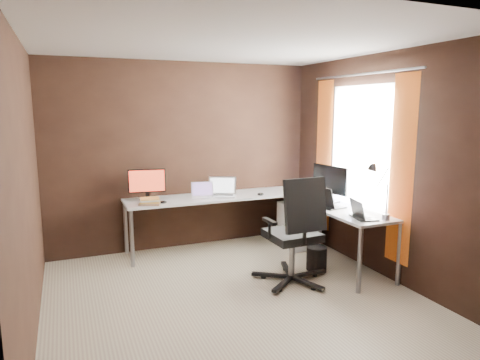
% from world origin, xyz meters
% --- Properties ---
extents(room, '(3.60, 3.60, 2.50)m').
position_xyz_m(room, '(0.34, 0.07, 1.28)').
color(room, '#BCB492').
rests_on(room, ground).
extents(desk, '(2.65, 2.25, 0.73)m').
position_xyz_m(desk, '(0.84, 1.04, 0.68)').
color(desk, silver).
rests_on(desk, ground).
extents(drawer_pedestal, '(0.42, 0.50, 0.60)m').
position_xyz_m(drawer_pedestal, '(1.43, 1.15, 0.30)').
color(drawer_pedestal, silver).
rests_on(drawer_pedestal, ground).
extents(monitor_left, '(0.46, 0.16, 0.41)m').
position_xyz_m(monitor_left, '(-0.55, 1.55, 0.96)').
color(monitor_left, black).
rests_on(monitor_left, desk).
extents(monitor_right, '(0.18, 0.56, 0.46)m').
position_xyz_m(monitor_right, '(1.55, 0.61, 0.99)').
color(monitor_right, black).
rests_on(monitor_right, desk).
extents(laptop_white, '(0.33, 0.27, 0.20)m').
position_xyz_m(laptop_white, '(0.16, 1.47, 0.77)').
color(laptop_white, silver).
rests_on(laptop_white, desk).
extents(laptop_silver, '(0.45, 0.40, 0.25)m').
position_xyz_m(laptop_silver, '(0.43, 1.48, 0.78)').
color(laptop_silver, silver).
rests_on(laptop_silver, desk).
extents(laptop_black_big, '(0.33, 0.42, 0.25)m').
position_xyz_m(laptop_black_big, '(1.35, 0.40, 0.78)').
color(laptop_black_big, black).
rests_on(laptop_black_big, desk).
extents(laptop_black_small, '(0.28, 0.34, 0.20)m').
position_xyz_m(laptop_black_small, '(1.40, -0.20, 0.78)').
color(laptop_black_small, black).
rests_on(laptop_black_small, desk).
extents(book_stack, '(0.30, 0.27, 0.08)m').
position_xyz_m(book_stack, '(-0.56, 1.33, 0.77)').
color(book_stack, '#946F50').
rests_on(book_stack, desk).
extents(mouse_left, '(0.10, 0.08, 0.03)m').
position_xyz_m(mouse_left, '(-0.40, 1.32, 0.75)').
color(mouse_left, black).
rests_on(mouse_left, desk).
extents(mouse_corner, '(0.11, 0.09, 0.04)m').
position_xyz_m(mouse_corner, '(0.92, 1.30, 0.75)').
color(mouse_corner, black).
rests_on(mouse_corner, desk).
extents(desk_lamp, '(0.19, 0.22, 0.59)m').
position_xyz_m(desk_lamp, '(1.53, -0.29, 1.10)').
color(desk_lamp, slate).
rests_on(desk_lamp, desk).
extents(office_chair, '(0.67, 0.67, 1.19)m').
position_xyz_m(office_chair, '(0.75, 0.09, 0.35)').
color(office_chair, black).
rests_on(office_chair, ground).
extents(wastebasket, '(0.30, 0.30, 0.28)m').
position_xyz_m(wastebasket, '(1.19, 0.31, 0.14)').
color(wastebasket, black).
rests_on(wastebasket, ground).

